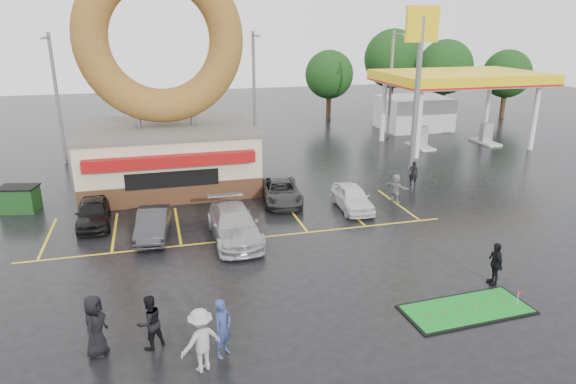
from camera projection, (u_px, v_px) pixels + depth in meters
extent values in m
plane|color=black|center=(262.00, 271.00, 20.82)|extent=(120.00, 120.00, 0.00)
cube|color=#472B19|center=(170.00, 175.00, 31.82)|extent=(10.00, 8.00, 1.20)
cube|color=beige|center=(168.00, 147.00, 31.27)|extent=(10.00, 8.00, 2.30)
cube|color=#59544C|center=(167.00, 127.00, 30.87)|extent=(10.20, 8.20, 0.20)
cube|color=maroon|center=(171.00, 161.00, 27.25)|extent=(9.00, 0.60, 0.60)
cylinder|color=slate|center=(138.00, 117.00, 30.26)|extent=(0.30, 0.30, 1.20)
cylinder|color=slate|center=(193.00, 114.00, 31.05)|extent=(0.30, 0.30, 1.20)
torus|color=brown|center=(160.00, 39.00, 29.27)|extent=(9.60, 2.00, 9.60)
cylinder|color=silver|center=(419.00, 125.00, 37.46)|extent=(0.40, 0.40, 5.00)
cylinder|color=silver|center=(535.00, 118.00, 39.91)|extent=(0.40, 0.40, 5.00)
cylinder|color=silver|center=(383.00, 111.00, 42.96)|extent=(0.40, 0.40, 5.00)
cylinder|color=silver|center=(487.00, 107.00, 45.41)|extent=(0.40, 0.40, 5.00)
cube|color=silver|center=(460.00, 80.00, 40.57)|extent=(12.00, 8.00, 0.50)
cube|color=yellow|center=(460.00, 76.00, 40.48)|extent=(12.30, 8.30, 0.70)
cube|color=#99999E|center=(421.00, 136.00, 41.21)|extent=(0.90, 0.60, 1.60)
cube|color=#99999E|center=(486.00, 132.00, 42.68)|extent=(0.90, 0.60, 1.60)
cube|color=silver|center=(413.00, 113.00, 48.17)|extent=(6.00, 5.00, 3.00)
cylinder|color=slate|center=(417.00, 97.00, 33.43)|extent=(0.36, 0.36, 10.00)
cube|color=yellow|center=(422.00, 24.00, 32.02)|extent=(2.20, 0.30, 2.20)
cylinder|color=slate|center=(58.00, 100.00, 35.30)|extent=(0.24, 0.24, 9.00)
cylinder|color=slate|center=(46.00, 37.00, 33.06)|extent=(0.12, 2.00, 0.12)
cube|color=slate|center=(43.00, 38.00, 32.15)|extent=(0.40, 0.18, 0.12)
cylinder|color=slate|center=(254.00, 92.00, 39.64)|extent=(0.24, 0.24, 9.00)
cylinder|color=slate|center=(256.00, 35.00, 37.40)|extent=(0.12, 2.00, 0.12)
cube|color=slate|center=(258.00, 36.00, 36.50)|extent=(0.40, 0.18, 0.12)
cylinder|color=slate|center=(391.00, 86.00, 43.50)|extent=(0.24, 0.24, 9.00)
cylinder|color=slate|center=(399.00, 34.00, 41.26)|extent=(0.12, 2.00, 0.12)
cube|color=slate|center=(405.00, 35.00, 40.35)|extent=(0.40, 0.18, 0.12)
cylinder|color=#332114|center=(442.00, 103.00, 54.24)|extent=(0.50, 0.50, 2.88)
sphere|color=black|center=(445.00, 67.00, 53.06)|extent=(5.60, 5.60, 5.60)
cylinder|color=#332114|center=(503.00, 106.00, 53.94)|extent=(0.50, 0.50, 2.52)
sphere|color=black|center=(507.00, 74.00, 52.90)|extent=(4.90, 4.90, 4.90)
cylinder|color=#332114|center=(391.00, 98.00, 56.88)|extent=(0.50, 0.50, 3.24)
sphere|color=black|center=(393.00, 59.00, 55.54)|extent=(6.30, 6.30, 6.30)
cylinder|color=#332114|center=(328.00, 107.00, 53.20)|extent=(0.50, 0.50, 2.52)
sphere|color=black|center=(329.00, 74.00, 52.16)|extent=(4.90, 4.90, 4.90)
imported|color=black|center=(93.00, 213.00, 25.36)|extent=(1.76, 3.96, 1.33)
imported|color=#2A2A2D|center=(153.00, 224.00, 24.01)|extent=(1.81, 4.05, 1.29)
imported|color=#A4A4A9|center=(234.00, 224.00, 23.67)|extent=(2.15, 5.16, 1.49)
imported|color=#2B2A2D|center=(281.00, 191.00, 28.66)|extent=(2.59, 4.68, 1.24)
imported|color=silver|center=(352.00, 197.00, 27.56)|extent=(1.81, 3.97, 1.32)
imported|color=navy|center=(223.00, 328.00, 15.31)|extent=(0.81, 0.80, 1.88)
imported|color=black|center=(150.00, 322.00, 15.71)|extent=(1.08, 1.02, 1.77)
imported|color=#939396|center=(201.00, 340.00, 14.65)|extent=(1.46, 1.18, 1.96)
imported|color=black|center=(95.00, 326.00, 15.34)|extent=(0.91, 1.12, 1.97)
imported|color=black|center=(495.00, 263.00, 19.61)|extent=(0.61, 1.05, 1.69)
imported|color=gray|center=(396.00, 188.00, 28.59)|extent=(1.11, 1.56, 1.62)
imported|color=black|center=(413.00, 173.00, 31.55)|extent=(0.67, 0.64, 1.54)
cube|color=#1B481D|center=(20.00, 200.00, 27.25)|extent=(2.02, 1.56, 1.30)
cube|color=black|center=(467.00, 310.00, 18.00)|extent=(4.67, 2.20, 0.05)
cube|color=#147A21|center=(467.00, 309.00, 17.99)|extent=(4.45, 1.98, 0.03)
cylinder|color=silver|center=(518.00, 298.00, 18.17)|extent=(0.02, 0.02, 0.52)
cube|color=red|center=(520.00, 293.00, 18.13)|extent=(0.14, 0.01, 0.10)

